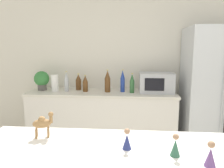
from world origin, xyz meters
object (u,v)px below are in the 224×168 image
Objects in this scene: back_bottle_5 at (67,82)px; wise_man_figurine_blue at (175,146)px; wise_man_figurine_purple at (210,156)px; paper_towel_roll at (55,83)px; back_bottle_3 at (78,82)px; camel_figurine at (43,123)px; microwave at (156,83)px; back_bottle_0 at (108,81)px; back_bottle_2 at (132,84)px; back_bottle_1 at (85,84)px; refrigerator at (216,94)px; back_bottle_4 at (123,81)px; potted_plant at (42,80)px; wise_man_figurine_crimson at (127,140)px.

back_bottle_5 is 2.33× the size of wise_man_figurine_blue.
wise_man_figurine_purple is (1.33, -2.07, -0.03)m from back_bottle_5.
back_bottle_5 is at bearing 3.74° from paper_towel_roll.
camel_figurine is (0.22, -1.92, 0.03)m from back_bottle_3.
microwave is 2.03m from wise_man_figurine_blue.
back_bottle_0 is 1.09× the size of back_bottle_5.
back_bottle_3 is at bearing 168.90° from back_bottle_2.
wise_man_figurine_blue is at bearing -65.54° from back_bottle_1.
back_bottle_5 reaches higher than microwave.
paper_towel_roll is 0.35m from back_bottle_3.
refrigerator is 5.57× the size of back_bottle_4.
microwave is (1.70, -0.00, -0.02)m from potted_plant.
back_bottle_0 is 0.33m from back_bottle_1.
potted_plant is 2.74m from wise_man_figurine_purple.
back_bottle_5 reaches higher than wise_man_figurine_purple.
wise_man_figurine_blue is at bearing -63.90° from back_bottle_3.
back_bottle_0 is at bearing -3.08° from potted_plant.
paper_towel_roll is 0.82× the size of back_bottle_5.
wise_man_figurine_blue is at bearing -52.17° from potted_plant.
microwave is at bearing 174.61° from refrigerator.
back_bottle_2 reaches higher than back_bottle_1.
back_bottle_3 reaches higher than paper_towel_roll.
refrigerator is 14.31× the size of wise_man_figurine_blue.
refrigerator reaches higher than potted_plant.
back_bottle_4 reaches higher than potted_plant.
back_bottle_1 is at bearing 114.46° from wise_man_figurine_blue.
back_bottle_0 is 1.29× the size of back_bottle_3.
back_bottle_0 is (-0.70, -0.05, 0.01)m from microwave.
back_bottle_0 reaches higher than paper_towel_roll.
wise_man_figurine_purple is (0.50, -2.10, -0.05)m from back_bottle_4.
paper_towel_roll reaches higher than wise_man_figurine_blue.
wise_man_figurine_purple is (0.02, -2.12, -0.03)m from microwave.
back_bottle_0 is at bearing 109.23° from wise_man_figurine_purple.
wise_man_figurine_blue is 1.02× the size of wise_man_figurine_crimson.
back_bottle_0 reaches higher than back_bottle_2.
refrigerator is 1.17m from back_bottle_2.
back_bottle_2 is at bearing 100.23° from wise_man_figurine_purple.
wise_man_figurine_blue is at bearing -59.19° from back_bottle_5.
paper_towel_roll is at bearing 107.00° from camel_figurine.
wise_man_figurine_crimson is at bearing 159.32° from wise_man_figurine_purple.
wise_man_figurine_crimson is (0.31, -1.91, -0.05)m from back_bottle_0.
back_bottle_3 is 0.68m from back_bottle_4.
wise_man_figurine_purple is (1.18, -2.20, -0.01)m from back_bottle_3.
refrigerator is 2.24m from wise_man_figurine_crimson.
back_bottle_1 is at bearing 108.43° from wise_man_figurine_crimson.
back_bottle_2 is 2.21× the size of wise_man_figurine_blue.
back_bottle_4 is at bearing -7.91° from back_bottle_3.
back_bottle_5 is at bearing -139.19° from back_bottle_3.
back_bottle_4 is 1.94× the size of camel_figurine.
wise_man_figurine_purple is at bearing -63.15° from back_bottle_1.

